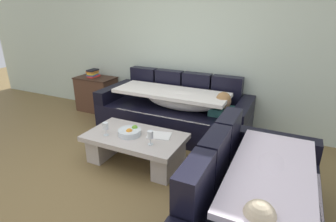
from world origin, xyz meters
TOP-DOWN VIEW (x-y plane):
  - ground_plane at (0.00, 0.00)m, footprint 14.00×14.00m
  - back_wall at (0.00, 2.15)m, footprint 9.00×0.10m
  - couch_along_wall at (0.11, 1.62)m, footprint 2.28×0.92m
  - couch_near_window at (1.54, 0.00)m, footprint 0.92×1.76m
  - coffee_table at (0.04, 0.58)m, footprint 1.20×0.68m
  - fruit_bowl at (-0.02, 0.56)m, footprint 0.28×0.28m
  - wine_glass_near_left at (-0.28, 0.43)m, footprint 0.07×0.07m
  - wine_glass_near_right at (0.32, 0.45)m, footprint 0.07×0.07m
  - open_magazine at (0.31, 0.69)m, footprint 0.32×0.27m
  - side_cabinet at (-1.61, 1.85)m, footprint 0.72×0.44m
  - book_stack_on_cabinet at (-1.66, 1.85)m, footprint 0.17×0.23m

SIDE VIEW (x-z plane):
  - ground_plane at x=0.00m, z-range 0.00..0.00m
  - coffee_table at x=0.04m, z-range 0.05..0.43m
  - side_cabinet at x=-1.61m, z-range 0.00..0.64m
  - couch_along_wall at x=0.11m, z-range -0.11..0.77m
  - couch_near_window at x=1.54m, z-range -0.11..0.77m
  - open_magazine at x=0.31m, z-range 0.38..0.39m
  - fruit_bowl at x=-0.02m, z-range 0.37..0.47m
  - wine_glass_near_left at x=-0.28m, z-range 0.41..0.58m
  - wine_glass_near_right at x=0.32m, z-range 0.41..0.58m
  - book_stack_on_cabinet at x=-1.66m, z-range 0.64..0.78m
  - back_wall at x=0.00m, z-range 0.00..2.70m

